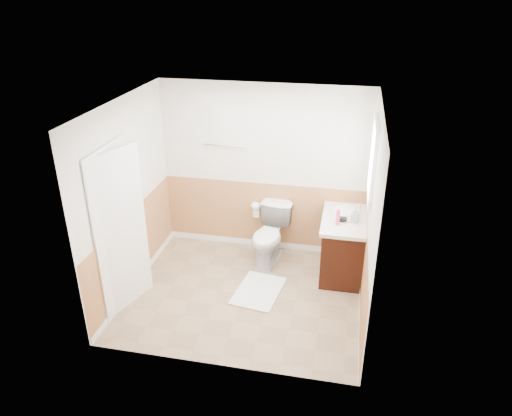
% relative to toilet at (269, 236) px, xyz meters
% --- Properties ---
extents(floor, '(3.00, 3.00, 0.00)m').
position_rel_toilet_xyz_m(floor, '(-0.17, -0.89, -0.41)').
color(floor, '#8C7051').
rests_on(floor, ground).
extents(ceiling, '(3.00, 3.00, 0.00)m').
position_rel_toilet_xyz_m(ceiling, '(-0.17, -0.89, 2.09)').
color(ceiling, white).
rests_on(ceiling, floor).
extents(wall_back, '(3.00, 0.00, 3.00)m').
position_rel_toilet_xyz_m(wall_back, '(-0.17, 0.41, 0.84)').
color(wall_back, silver).
rests_on(wall_back, floor).
extents(wall_front, '(3.00, 0.00, 3.00)m').
position_rel_toilet_xyz_m(wall_front, '(-0.17, -2.19, 0.84)').
color(wall_front, silver).
rests_on(wall_front, floor).
extents(wall_left, '(0.00, 3.00, 3.00)m').
position_rel_toilet_xyz_m(wall_left, '(-1.67, -0.89, 0.84)').
color(wall_left, silver).
rests_on(wall_left, floor).
extents(wall_right, '(0.00, 3.00, 3.00)m').
position_rel_toilet_xyz_m(wall_right, '(1.33, -0.89, 0.84)').
color(wall_right, silver).
rests_on(wall_right, floor).
extents(wainscot_back, '(3.00, 0.00, 3.00)m').
position_rel_toilet_xyz_m(wainscot_back, '(-0.17, 0.40, 0.09)').
color(wainscot_back, tan).
rests_on(wainscot_back, floor).
extents(wainscot_front, '(3.00, 0.00, 3.00)m').
position_rel_toilet_xyz_m(wainscot_front, '(-0.17, -2.18, 0.09)').
color(wainscot_front, tan).
rests_on(wainscot_front, floor).
extents(wainscot_left, '(0.00, 2.60, 2.60)m').
position_rel_toilet_xyz_m(wainscot_left, '(-1.65, -0.89, 0.09)').
color(wainscot_left, tan).
rests_on(wainscot_left, floor).
extents(wainscot_right, '(0.00, 2.60, 2.60)m').
position_rel_toilet_xyz_m(wainscot_right, '(1.32, -0.89, 0.09)').
color(wainscot_right, tan).
rests_on(wainscot_right, floor).
extents(toilet, '(0.57, 0.86, 0.82)m').
position_rel_toilet_xyz_m(toilet, '(0.00, 0.00, 0.00)').
color(toilet, silver).
rests_on(toilet, floor).
extents(bath_mat, '(0.66, 0.87, 0.02)m').
position_rel_toilet_xyz_m(bath_mat, '(0.00, -0.80, -0.40)').
color(bath_mat, silver).
rests_on(bath_mat, floor).
extents(vanity_cabinet, '(0.55, 1.10, 0.80)m').
position_rel_toilet_xyz_m(vanity_cabinet, '(1.05, -0.04, -0.01)').
color(vanity_cabinet, black).
rests_on(vanity_cabinet, floor).
extents(vanity_knob_left, '(0.03, 0.03, 0.03)m').
position_rel_toilet_xyz_m(vanity_knob_left, '(0.75, -0.14, 0.14)').
color(vanity_knob_left, silver).
rests_on(vanity_knob_left, vanity_cabinet).
extents(vanity_knob_right, '(0.03, 0.03, 0.03)m').
position_rel_toilet_xyz_m(vanity_knob_right, '(0.75, 0.06, 0.14)').
color(vanity_knob_right, silver).
rests_on(vanity_knob_right, vanity_cabinet).
extents(countertop, '(0.60, 1.15, 0.05)m').
position_rel_toilet_xyz_m(countertop, '(1.04, -0.04, 0.41)').
color(countertop, white).
rests_on(countertop, vanity_cabinet).
extents(sink_basin, '(0.36, 0.36, 0.02)m').
position_rel_toilet_xyz_m(sink_basin, '(1.05, 0.11, 0.45)').
color(sink_basin, white).
rests_on(sink_basin, countertop).
extents(faucet, '(0.02, 0.02, 0.14)m').
position_rel_toilet_xyz_m(faucet, '(1.23, 0.11, 0.51)').
color(faucet, silver).
rests_on(faucet, countertop).
extents(lotion_bottle, '(0.05, 0.05, 0.22)m').
position_rel_toilet_xyz_m(lotion_bottle, '(0.95, -0.31, 0.55)').
color(lotion_bottle, '#EA3C88').
rests_on(lotion_bottle, countertop).
extents(soap_dispenser, '(0.11, 0.11, 0.20)m').
position_rel_toilet_xyz_m(soap_dispenser, '(1.17, -0.18, 0.54)').
color(soap_dispenser, '#96A0A9').
rests_on(soap_dispenser, countertop).
extents(hair_dryer_body, '(0.14, 0.07, 0.07)m').
position_rel_toilet_xyz_m(hair_dryer_body, '(1.00, -0.20, 0.47)').
color(hair_dryer_body, black).
rests_on(hair_dryer_body, countertop).
extents(hair_dryer_handle, '(0.03, 0.03, 0.07)m').
position_rel_toilet_xyz_m(hair_dryer_handle, '(0.97, -0.15, 0.44)').
color(hair_dryer_handle, black).
rests_on(hair_dryer_handle, countertop).
extents(mirror_panel, '(0.02, 0.35, 0.90)m').
position_rel_toilet_xyz_m(mirror_panel, '(1.31, 0.21, 1.14)').
color(mirror_panel, silver).
rests_on(mirror_panel, wall_right).
extents(window_frame, '(0.04, 0.80, 1.00)m').
position_rel_toilet_xyz_m(window_frame, '(1.30, -0.30, 1.34)').
color(window_frame, white).
rests_on(window_frame, wall_right).
extents(window_glass, '(0.01, 0.70, 0.90)m').
position_rel_toilet_xyz_m(window_glass, '(1.32, -0.30, 1.34)').
color(window_glass, white).
rests_on(window_glass, wall_right).
extents(door, '(0.29, 0.78, 2.04)m').
position_rel_toilet_xyz_m(door, '(-1.57, -1.34, 0.61)').
color(door, white).
rests_on(door, wall_left).
extents(door_frame, '(0.02, 0.92, 2.10)m').
position_rel_toilet_xyz_m(door_frame, '(-1.64, -1.34, 0.62)').
color(door_frame, white).
rests_on(door_frame, wall_left).
extents(door_knob, '(0.06, 0.06, 0.06)m').
position_rel_toilet_xyz_m(door_knob, '(-1.51, -1.01, 0.54)').
color(door_knob, silver).
rests_on(door_knob, door).
extents(towel_bar, '(0.62, 0.02, 0.02)m').
position_rel_toilet_xyz_m(towel_bar, '(-0.72, 0.36, 1.19)').
color(towel_bar, silver).
rests_on(towel_bar, wall_back).
extents(tp_holder_bar, '(0.14, 0.02, 0.02)m').
position_rel_toilet_xyz_m(tp_holder_bar, '(-0.27, 0.34, 0.29)').
color(tp_holder_bar, silver).
rests_on(tp_holder_bar, wall_back).
extents(tp_roll, '(0.10, 0.11, 0.11)m').
position_rel_toilet_xyz_m(tp_roll, '(-0.27, 0.34, 0.29)').
color(tp_roll, white).
rests_on(tp_roll, tp_holder_bar).
extents(tp_sheet, '(0.10, 0.01, 0.16)m').
position_rel_toilet_xyz_m(tp_sheet, '(-0.27, 0.34, 0.18)').
color(tp_sheet, white).
rests_on(tp_sheet, tp_roll).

